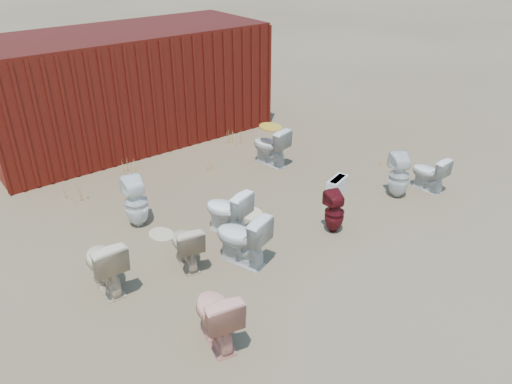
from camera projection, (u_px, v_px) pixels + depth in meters
ground at (279, 237)px, 7.84m from camera, size 100.00×100.00×0.00m
shipping_container at (128, 87)px, 10.90m from camera, size 6.00×2.40×2.40m
toilet_front_a at (242, 238)px, 7.07m from camera, size 0.70×0.91×0.82m
toilet_front_pink at (216, 315)px, 5.72m from camera, size 0.59×0.85×0.79m
toilet_front_c at (227, 211)px, 7.78m from camera, size 0.64×0.86×0.78m
toilet_front_maroon at (334, 212)px, 7.84m from camera, size 0.39×0.39×0.69m
toilet_front_e at (429, 173)px, 9.09m from camera, size 0.41×0.68×0.67m
toilet_back_a at (136, 202)px, 7.97m from camera, size 0.44×0.45×0.84m
toilet_back_beige_left at (104, 263)px, 6.57m from camera, size 0.47×0.80×0.81m
toilet_back_beige_right at (186, 245)px, 7.05m from camera, size 0.53×0.75×0.70m
toilet_back_yellowlid at (270, 146)px, 10.03m from camera, size 0.61×0.86×0.80m
toilet_back_e at (399, 176)px, 8.83m from camera, size 0.51×0.51×0.82m
yellow_lid at (270, 127)px, 9.83m from camera, size 0.40×0.50×0.02m
loose_tank at (337, 187)px, 8.95m from camera, size 0.54×0.35×0.35m
loose_lid_near at (251, 213)px, 8.46m from camera, size 0.48×0.56×0.02m
loose_lid_far at (162, 235)px, 7.88m from camera, size 0.41×0.51×0.02m
weed_clump_a at (75, 191)px, 8.87m from camera, size 0.36×0.36×0.31m
weed_clump_b at (214, 164)px, 9.95m from camera, size 0.32×0.32×0.25m
weed_clump_c at (270, 143)px, 10.72m from camera, size 0.36×0.36×0.36m
weed_clump_d at (129, 168)px, 9.74m from camera, size 0.30×0.30×0.28m
weed_clump_e at (235, 137)px, 11.08m from camera, size 0.34×0.34×0.31m
weed_clump_f at (386, 161)px, 10.09m from camera, size 0.28×0.28×0.23m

